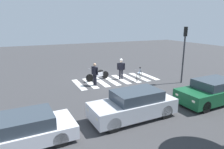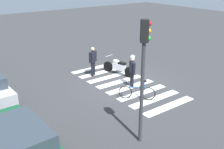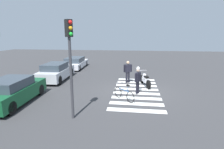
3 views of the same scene
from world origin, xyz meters
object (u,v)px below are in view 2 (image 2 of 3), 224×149
(traffic_light_pole, at_px, (144,64))
(officer_on_foot, at_px, (93,59))
(police_motorcycle, at_px, (119,67))
(leaning_bicycle, at_px, (137,92))
(officer_by_motorcycle, at_px, (132,69))
(car_green_compact, at_px, (16,146))

(traffic_light_pole, bearing_deg, officer_on_foot, -18.49)
(police_motorcycle, distance_m, leaning_bicycle, 3.41)
(officer_by_motorcycle, relative_size, car_green_compact, 0.40)
(leaning_bicycle, height_order, traffic_light_pole, traffic_light_pole)
(officer_on_foot, bearing_deg, police_motorcycle, -118.85)
(leaning_bicycle, height_order, car_green_compact, car_green_compact)
(officer_by_motorcycle, xyz_separation_m, car_green_compact, (-2.52, 6.80, -0.32))
(car_green_compact, bearing_deg, officer_on_foot, -49.92)
(police_motorcycle, distance_m, officer_on_foot, 1.58)
(officer_by_motorcycle, bearing_deg, car_green_compact, 110.33)
(police_motorcycle, height_order, leaning_bicycle, police_motorcycle)
(officer_on_foot, bearing_deg, leaning_bicycle, 179.56)
(police_motorcycle, bearing_deg, officer_by_motorcycle, 163.14)
(police_motorcycle, xyz_separation_m, leaning_bicycle, (-3.13, 1.33, -0.09))
(leaning_bicycle, bearing_deg, officer_by_motorcycle, -31.15)
(police_motorcycle, bearing_deg, leaning_bicycle, 156.93)
(officer_on_foot, distance_m, officer_by_motorcycle, 2.68)
(police_motorcycle, height_order, officer_on_foot, officer_on_foot)
(officer_on_foot, height_order, traffic_light_pole, traffic_light_pole)
(police_motorcycle, relative_size, leaning_bicycle, 1.70)
(police_motorcycle, height_order, officer_by_motorcycle, officer_by_motorcycle)
(officer_on_foot, xyz_separation_m, traffic_light_pole, (-6.44, 2.15, 1.91))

